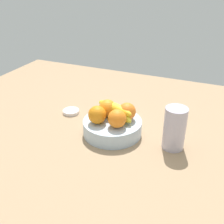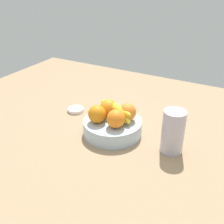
# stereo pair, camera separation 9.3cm
# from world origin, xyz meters

# --- Properties ---
(ground_plane) EXTENTS (1.80, 1.40, 0.03)m
(ground_plane) POSITION_xyz_m (0.00, 0.00, -0.01)
(ground_plane) COLOR #9F805E
(fruit_bowl) EXTENTS (0.23, 0.23, 0.06)m
(fruit_bowl) POSITION_xyz_m (0.01, 0.00, 0.03)
(fruit_bowl) COLOR #ADC4D9
(fruit_bowl) RESTS_ON ground_plane
(orange_front_left) EXTENTS (0.07, 0.07, 0.07)m
(orange_front_left) POSITION_xyz_m (0.06, 0.04, 0.09)
(orange_front_left) COLOR orange
(orange_front_left) RESTS_ON fruit_bowl
(orange_front_right) EXTENTS (0.07, 0.07, 0.07)m
(orange_front_right) POSITION_xyz_m (-0.02, 0.04, 0.09)
(orange_front_right) COLOR orange
(orange_front_right) RESTS_ON fruit_bowl
(orange_center) EXTENTS (0.07, 0.07, 0.07)m
(orange_center) POSITION_xyz_m (-0.04, -0.03, 0.09)
(orange_center) COLOR orange
(orange_center) RESTS_ON fruit_bowl
(orange_back_left) EXTENTS (0.07, 0.07, 0.07)m
(orange_back_left) POSITION_xyz_m (0.04, -0.03, 0.09)
(orange_back_left) COLOR orange
(orange_back_left) RESTS_ON fruit_bowl
(banana_bunch) EXTENTS (0.18, 0.13, 0.06)m
(banana_bunch) POSITION_xyz_m (0.01, -0.03, 0.09)
(banana_bunch) COLOR yellow
(banana_bunch) RESTS_ON fruit_bowl
(thermos_tumbler) EXTENTS (0.08, 0.08, 0.16)m
(thermos_tumbler) POSITION_xyz_m (-0.23, -0.00, 0.08)
(thermos_tumbler) COLOR #BBB4C6
(thermos_tumbler) RESTS_ON ground_plane
(jar_lid) EXTENTS (0.07, 0.07, 0.01)m
(jar_lid) POSITION_xyz_m (0.25, -0.08, 0.01)
(jar_lid) COLOR silver
(jar_lid) RESTS_ON ground_plane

